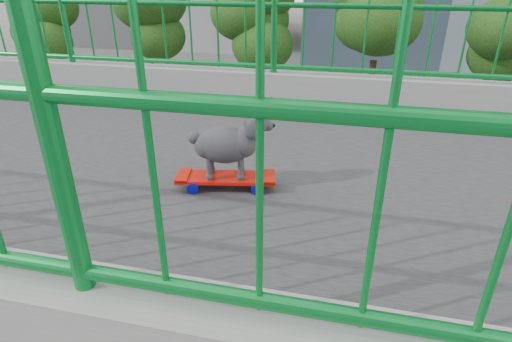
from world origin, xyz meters
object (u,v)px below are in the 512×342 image
object	(u,v)px
car_5	(366,303)
car_2	(229,172)
car_3	(459,161)
skateboard	(226,179)
poodle	(229,142)
car_1	(218,210)

from	to	relation	value
car_5	car_2	bearing A→B (deg)	-139.55
car_2	car_3	distance (m)	9.99
skateboard	poodle	distance (m)	0.23
skateboard	car_3	world-z (taller)	skateboard
car_2	car_3	world-z (taller)	car_3
car_2	car_5	xyz separation A→B (m)	(6.40, 5.46, 0.03)
car_3	car_2	bearing A→B (deg)	108.69
car_2	car_5	bearing A→B (deg)	-139.55
car_1	car_2	size ratio (longest dim) A/B	1.02
car_2	car_3	bearing A→B (deg)	-71.31
skateboard	car_2	bearing A→B (deg)	-173.89
car_1	car_5	size ratio (longest dim) A/B	1.15
poodle	car_1	world-z (taller)	poodle
car_1	skateboard	bearing A→B (deg)	19.60
poodle	car_3	bearing A→B (deg)	149.63
poodle	car_1	size ratio (longest dim) A/B	0.10
skateboard	car_1	world-z (taller)	skateboard
car_1	car_2	xyz separation A→B (m)	(-3.20, -0.56, -0.14)
poodle	car_1	distance (m)	11.92
car_3	skateboard	bearing A→B (deg)	160.68
car_2	car_3	size ratio (longest dim) A/B	0.93
skateboard	car_3	bearing A→B (deg)	149.56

